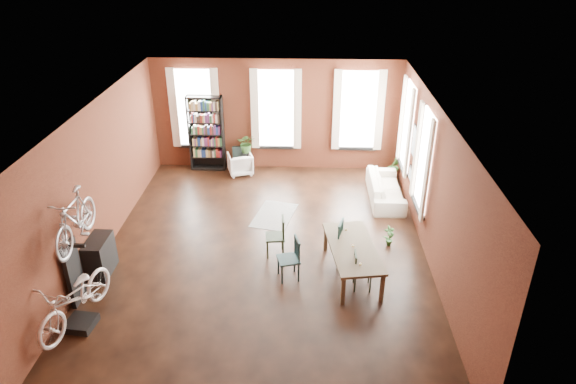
{
  "coord_description": "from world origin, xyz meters",
  "views": [
    {
      "loc": [
        0.89,
        -9.39,
        6.34
      ],
      "look_at": [
        0.49,
        0.6,
        1.17
      ],
      "focal_mm": 32.0,
      "sensor_mm": 36.0,
      "label": 1
    }
  ],
  "objects_px": {
    "console_table": "(100,256)",
    "dining_chair_a": "(288,259)",
    "cream_sofa": "(386,185)",
    "plant_stand": "(246,160)",
    "dining_chair_b": "(275,237)",
    "bookshelf": "(206,133)",
    "bicycle_floor": "(71,277)",
    "dining_chair_c": "(363,271)",
    "dining_table": "(352,260)",
    "dining_chair_d": "(349,244)",
    "white_armchair": "(240,163)",
    "bike_trainer": "(81,323)"
  },
  "relations": [
    {
      "from": "dining_chair_c",
      "to": "console_table",
      "type": "bearing_deg",
      "value": 87.1
    },
    {
      "from": "dining_chair_a",
      "to": "bookshelf",
      "type": "height_order",
      "value": "bookshelf"
    },
    {
      "from": "dining_chair_d",
      "to": "bicycle_floor",
      "type": "height_order",
      "value": "bicycle_floor"
    },
    {
      "from": "dining_chair_b",
      "to": "console_table",
      "type": "relative_size",
      "value": 1.11
    },
    {
      "from": "dining_chair_a",
      "to": "bicycle_floor",
      "type": "bearing_deg",
      "value": -81.9
    },
    {
      "from": "dining_table",
      "to": "dining_chair_b",
      "type": "relative_size",
      "value": 2.21
    },
    {
      "from": "dining_chair_c",
      "to": "console_table",
      "type": "height_order",
      "value": "console_table"
    },
    {
      "from": "white_armchair",
      "to": "plant_stand",
      "type": "distance_m",
      "value": 0.34
    },
    {
      "from": "dining_table",
      "to": "dining_chair_c",
      "type": "relative_size",
      "value": 2.47
    },
    {
      "from": "dining_chair_c",
      "to": "dining_chair_d",
      "type": "xyz_separation_m",
      "value": [
        -0.22,
        0.83,
        0.09
      ]
    },
    {
      "from": "dining_chair_a",
      "to": "bookshelf",
      "type": "bearing_deg",
      "value": -169.65
    },
    {
      "from": "bookshelf",
      "to": "white_armchair",
      "type": "height_order",
      "value": "bookshelf"
    },
    {
      "from": "bike_trainer",
      "to": "bicycle_floor",
      "type": "height_order",
      "value": "bicycle_floor"
    },
    {
      "from": "console_table",
      "to": "dining_chair_a",
      "type": "bearing_deg",
      "value": -0.34
    },
    {
      "from": "console_table",
      "to": "bicycle_floor",
      "type": "height_order",
      "value": "bicycle_floor"
    },
    {
      "from": "bike_trainer",
      "to": "console_table",
      "type": "xyz_separation_m",
      "value": [
        -0.2,
        1.61,
        0.33
      ]
    },
    {
      "from": "bicycle_floor",
      "to": "dining_chair_c",
      "type": "bearing_deg",
      "value": 28.88
    },
    {
      "from": "dining_chair_d",
      "to": "bicycle_floor",
      "type": "relative_size",
      "value": 0.51
    },
    {
      "from": "dining_chair_c",
      "to": "dining_chair_d",
      "type": "relative_size",
      "value": 0.82
    },
    {
      "from": "dining_chair_b",
      "to": "bookshelf",
      "type": "distance_m",
      "value": 4.96
    },
    {
      "from": "dining_table",
      "to": "console_table",
      "type": "bearing_deg",
      "value": 172.85
    },
    {
      "from": "dining_table",
      "to": "plant_stand",
      "type": "relative_size",
      "value": 3.55
    },
    {
      "from": "dining_table",
      "to": "dining_chair_a",
      "type": "bearing_deg",
      "value": 178.82
    },
    {
      "from": "bookshelf",
      "to": "dining_chair_a",
      "type": "bearing_deg",
      "value": -63.93
    },
    {
      "from": "dining_chair_b",
      "to": "plant_stand",
      "type": "height_order",
      "value": "dining_chair_b"
    },
    {
      "from": "white_armchair",
      "to": "dining_chair_c",
      "type": "bearing_deg",
      "value": 102.93
    },
    {
      "from": "cream_sofa",
      "to": "plant_stand",
      "type": "bearing_deg",
      "value": 66.1
    },
    {
      "from": "dining_chair_d",
      "to": "cream_sofa",
      "type": "relative_size",
      "value": 0.46
    },
    {
      "from": "dining_table",
      "to": "plant_stand",
      "type": "bearing_deg",
      "value": 109.53
    },
    {
      "from": "dining_table",
      "to": "bicycle_floor",
      "type": "relative_size",
      "value": 1.03
    },
    {
      "from": "dining_table",
      "to": "bookshelf",
      "type": "xyz_separation_m",
      "value": [
        -3.84,
        5.05,
        0.77
      ]
    },
    {
      "from": "dining_table",
      "to": "console_table",
      "type": "distance_m",
      "value": 5.12
    },
    {
      "from": "plant_stand",
      "to": "dining_chair_b",
      "type": "bearing_deg",
      "value": -75.64
    },
    {
      "from": "dining_table",
      "to": "bike_trainer",
      "type": "xyz_separation_m",
      "value": [
        -4.92,
        -1.76,
        -0.26
      ]
    },
    {
      "from": "dining_chair_b",
      "to": "bike_trainer",
      "type": "relative_size",
      "value": 1.84
    },
    {
      "from": "console_table",
      "to": "cream_sofa",
      "type": "bearing_deg",
      "value": 29.33
    },
    {
      "from": "dining_chair_d",
      "to": "bookshelf",
      "type": "height_order",
      "value": "bookshelf"
    },
    {
      "from": "dining_chair_a",
      "to": "dining_chair_c",
      "type": "distance_m",
      "value": 1.48
    },
    {
      "from": "dining_table",
      "to": "white_armchair",
      "type": "distance_m",
      "value": 5.54
    },
    {
      "from": "dining_table",
      "to": "bike_trainer",
      "type": "relative_size",
      "value": 4.06
    },
    {
      "from": "dining_chair_c",
      "to": "dining_chair_d",
      "type": "distance_m",
      "value": 0.86
    },
    {
      "from": "bookshelf",
      "to": "bike_trainer",
      "type": "bearing_deg",
      "value": -99.01
    },
    {
      "from": "cream_sofa",
      "to": "bicycle_floor",
      "type": "xyz_separation_m",
      "value": [
        -6.01,
        -5.12,
        0.69
      ]
    },
    {
      "from": "dining_chair_c",
      "to": "bike_trainer",
      "type": "bearing_deg",
      "value": 104.78
    },
    {
      "from": "bicycle_floor",
      "to": "dining_chair_b",
      "type": "bearing_deg",
      "value": 50.61
    },
    {
      "from": "cream_sofa",
      "to": "plant_stand",
      "type": "distance_m",
      "value": 4.2
    },
    {
      "from": "dining_chair_a",
      "to": "bookshelf",
      "type": "relative_size",
      "value": 0.41
    },
    {
      "from": "dining_chair_a",
      "to": "dining_chair_b",
      "type": "bearing_deg",
      "value": -174.83
    },
    {
      "from": "dining_chair_b",
      "to": "console_table",
      "type": "bearing_deg",
      "value": -83.21
    },
    {
      "from": "bike_trainer",
      "to": "bicycle_floor",
      "type": "bearing_deg",
      "value": -26.61
    }
  ]
}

